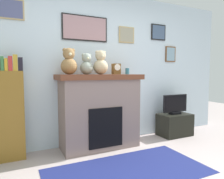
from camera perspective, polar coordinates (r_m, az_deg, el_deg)
back_wall at (r=3.70m, az=-1.84°, el=6.01°), size 5.20×0.15×2.60m
fireplace at (r=3.37m, az=-3.48°, el=-5.90°), size 1.35×0.58×1.19m
bookshelf at (r=3.18m, az=-26.37°, el=-5.44°), size 0.37×0.16×1.46m
tv_stand at (r=4.25m, az=16.92°, el=-9.28°), size 0.62×0.40×0.42m
television at (r=4.17m, az=17.06°, el=-4.06°), size 0.56×0.14×0.38m
area_rug at (r=2.75m, az=4.48°, el=-21.56°), size 2.00×1.03×0.01m
candle_jar at (r=3.52m, az=4.25°, el=5.06°), size 0.07×0.07×0.11m
mantel_clock at (r=3.42m, az=1.16°, el=5.70°), size 0.13×0.10×0.18m
teddy_bear_brown at (r=3.15m, az=-11.82°, el=7.29°), size 0.24×0.24×0.39m
teddy_bear_grey at (r=3.22m, az=-7.04°, el=6.77°), size 0.20×0.20×0.33m
teddy_bear_cream at (r=3.30m, az=-3.17°, el=7.15°), size 0.24×0.24×0.38m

